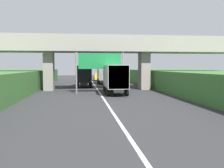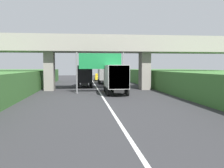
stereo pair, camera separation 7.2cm
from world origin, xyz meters
The scene contains 8 objects.
lane_centre_stripe centered at (0.00, 30.79, 0.00)m, with size 0.20×101.58×0.01m, color white.
overpass_bridge centered at (0.00, 38.49, 5.61)m, with size 40.00×4.80×7.49m.
overhead_highway_sign centered at (0.00, 33.82, 3.64)m, with size 5.88×0.18×4.99m.
truck_black centered at (-1.89, 43.72, 1.93)m, with size 2.44×7.30×3.44m.
truck_blue centered at (1.94, 50.84, 1.93)m, with size 2.44×7.30×3.44m.
truck_white centered at (1.70, 32.79, 1.93)m, with size 2.44×7.30×3.44m.
truck_silver centered at (-1.63, 61.04, 1.93)m, with size 2.44×7.30×3.44m.
car_yellow centered at (1.46, 61.13, 0.86)m, with size 1.86×4.10×1.72m.
Camera 1 is at (-2.12, 3.26, 3.24)m, focal length 40.17 mm.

